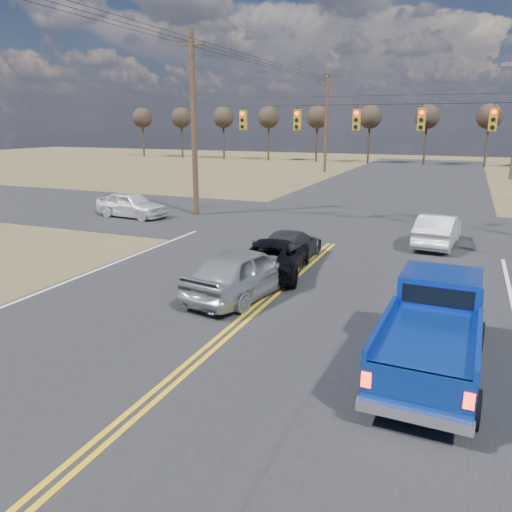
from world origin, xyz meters
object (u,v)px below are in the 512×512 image
at_px(white_car_queue, 438,230).
at_px(dgrey_car_queue, 290,246).
at_px(silver_suv, 244,272).
at_px(cross_car_west, 131,205).
at_px(black_suv, 274,256).
at_px(pickup_truck, 433,332).

relative_size(white_car_queue, dgrey_car_queue, 1.01).
bearing_deg(silver_suv, cross_car_west, -30.61).
distance_m(silver_suv, cross_car_west, 14.75).
bearing_deg(black_suv, cross_car_west, -41.21).
bearing_deg(pickup_truck, cross_car_west, 145.34).
bearing_deg(pickup_truck, black_suv, 137.57).
bearing_deg(dgrey_car_queue, black_suv, 88.23).
bearing_deg(white_car_queue, pickup_truck, 97.76).
xyz_separation_m(pickup_truck, black_suv, (-5.64, 5.51, -0.29)).
bearing_deg(black_suv, pickup_truck, 126.39).
xyz_separation_m(black_suv, white_car_queue, (5.06, 6.50, 0.07)).
bearing_deg(silver_suv, pickup_truck, 162.84).
relative_size(black_suv, dgrey_car_queue, 1.08).
xyz_separation_m(pickup_truck, cross_car_west, (-16.85, 12.49, -0.20)).
bearing_deg(cross_car_west, black_suv, -116.18).
height_order(white_car_queue, cross_car_west, cross_car_west).
distance_m(pickup_truck, white_car_queue, 12.03).
height_order(pickup_truck, silver_suv, pickup_truck).
relative_size(silver_suv, cross_car_west, 1.08).
bearing_deg(silver_suv, white_car_queue, -109.07).
height_order(pickup_truck, dgrey_car_queue, pickup_truck).
relative_size(black_suv, cross_car_west, 1.07).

